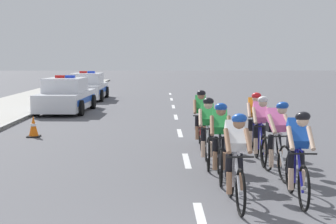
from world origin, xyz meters
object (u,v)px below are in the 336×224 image
at_px(police_car_second, 88,87).
at_px(traffic_cone_mid, 34,127).
at_px(cyclist_seventh, 201,118).
at_px(cyclist_fifth, 207,131).
at_px(police_car_nearest, 66,96).
at_px(cyclist_fourth, 277,138).
at_px(cyclist_eighth, 255,122).
at_px(cyclist_third, 220,140).
at_px(cyclist_sixth, 260,128).
at_px(cyclist_lead, 236,158).
at_px(cyclist_second, 298,155).

distance_m(police_car_second, traffic_cone_mid, 12.62).
bearing_deg(traffic_cone_mid, cyclist_seventh, -18.99).
distance_m(cyclist_fifth, police_car_nearest, 11.60).
xyz_separation_m(police_car_nearest, traffic_cone_mid, (0.31, -6.51, -0.37)).
relative_size(cyclist_fourth, police_car_second, 0.39).
bearing_deg(cyclist_eighth, traffic_cone_mid, 157.69).
xyz_separation_m(cyclist_third, police_car_second, (-5.23, 17.69, -0.11)).
distance_m(cyclist_sixth, traffic_cone_mid, 7.00).
xyz_separation_m(cyclist_eighth, traffic_cone_mid, (-6.09, 2.50, -0.48)).
relative_size(cyclist_third, traffic_cone_mid, 2.69).
relative_size(cyclist_lead, cyclist_seventh, 1.00).
xyz_separation_m(cyclist_fourth, police_car_nearest, (-6.38, 11.36, -0.11)).
xyz_separation_m(cyclist_sixth, cyclist_eighth, (0.07, 1.05, 0.00)).
height_order(cyclist_second, cyclist_fourth, same).
relative_size(cyclist_seventh, cyclist_eighth, 1.00).
relative_size(cyclist_second, cyclist_eighth, 1.00).
xyz_separation_m(cyclist_third, cyclist_eighth, (1.17, 2.57, 0.00)).
xyz_separation_m(cyclist_fourth, cyclist_fifth, (-1.27, 0.95, 0.00)).
distance_m(cyclist_second, cyclist_fifth, 2.86).
relative_size(cyclist_sixth, cyclist_seventh, 1.00).
bearing_deg(traffic_cone_mid, cyclist_eighth, -22.31).
distance_m(cyclist_seventh, traffic_cone_mid, 5.13).
distance_m(cyclist_sixth, police_car_nearest, 11.88).
distance_m(cyclist_second, traffic_cone_mid, 8.86).
height_order(police_car_nearest, police_car_second, same).
distance_m(cyclist_second, cyclist_fourth, 1.64).
distance_m(cyclist_lead, cyclist_sixth, 3.33).
height_order(cyclist_second, cyclist_sixth, same).
distance_m(cyclist_lead, traffic_cone_mid, 8.36).
height_order(cyclist_lead, cyclist_eighth, same).
bearing_deg(police_car_nearest, traffic_cone_mid, -87.29).
bearing_deg(cyclist_lead, cyclist_seventh, 91.55).
height_order(police_car_nearest, traffic_cone_mid, police_car_nearest).
bearing_deg(cyclist_lead, traffic_cone_mid, 126.51).
bearing_deg(cyclist_lead, cyclist_sixth, 71.66).
distance_m(cyclist_fourth, cyclist_eighth, 2.35).
xyz_separation_m(police_car_second, traffic_cone_mid, (0.31, -12.61, -0.37)).
distance_m(cyclist_eighth, traffic_cone_mid, 6.60).
distance_m(cyclist_lead, cyclist_third, 1.64).
bearing_deg(cyclist_second, cyclist_third, 127.83).
bearing_deg(cyclist_eighth, cyclist_fourth, -90.52).
bearing_deg(cyclist_third, cyclist_seventh, 91.52).
bearing_deg(cyclist_second, police_car_second, 108.33).
height_order(cyclist_third, cyclist_fourth, same).
height_order(cyclist_fifth, police_car_second, police_car_second).
xyz_separation_m(cyclist_fourth, cyclist_sixth, (-0.05, 1.30, 0.00)).
bearing_deg(cyclist_seventh, cyclist_lead, -88.45).
xyz_separation_m(cyclist_third, cyclist_sixth, (1.09, 1.52, 0.00)).
height_order(cyclist_sixth, traffic_cone_mid, cyclist_sixth).
relative_size(cyclist_fourth, cyclist_fifth, 1.00).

